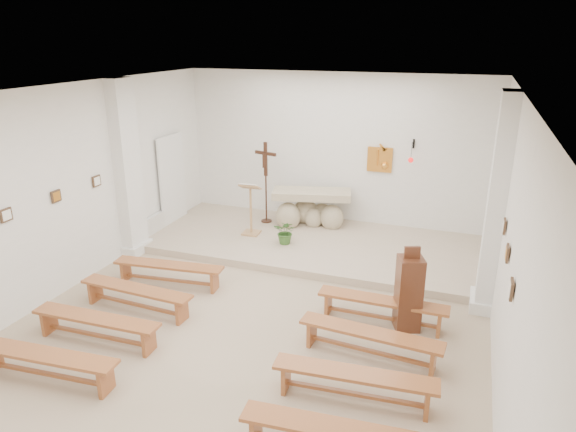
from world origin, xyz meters
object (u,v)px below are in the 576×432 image
at_px(altar, 310,210).
at_px(bench_right_second, 370,338).
at_px(donation_pedestal, 409,293).
at_px(bench_right_front, 382,305).
at_px(lectern, 251,209).
at_px(bench_left_second, 136,293).
at_px(bench_right_third, 355,380).
at_px(crucifix_stand, 266,177).
at_px(bench_left_front, 169,269).
at_px(bench_left_fourth, 46,360).
at_px(bench_left_third, 96,323).

distance_m(altar, bench_right_second, 4.94).
bearing_deg(bench_right_second, donation_pedestal, 73.19).
bearing_deg(bench_right_front, lectern, 143.55).
xyz_separation_m(bench_left_second, bench_right_third, (3.80, -0.96, 0.00)).
bearing_deg(crucifix_stand, lectern, -75.74).
height_order(lectern, donation_pedestal, donation_pedestal).
xyz_separation_m(crucifix_stand, donation_pedestal, (3.64, -3.30, -0.63)).
height_order(altar, bench_right_front, altar).
height_order(bench_left_front, bench_right_third, same).
distance_m(crucifix_stand, donation_pedestal, 4.95).
bearing_deg(bench_left_second, donation_pedestal, 16.00).
relative_size(lectern, bench_right_second, 0.59).
distance_m(crucifix_stand, bench_left_second, 4.39).
height_order(crucifix_stand, bench_left_fourth, crucifix_stand).
bearing_deg(bench_right_second, bench_left_second, -175.53).
xyz_separation_m(altar, bench_right_third, (2.24, -5.36, -0.18)).
bearing_deg(bench_left_third, bench_left_second, 88.29).
height_order(donation_pedestal, bench_right_second, donation_pedestal).
distance_m(bench_right_front, bench_left_third, 4.25).
relative_size(altar, bench_left_third, 0.92).
xyz_separation_m(bench_right_second, bench_left_third, (-3.80, -0.96, 0.00)).
distance_m(bench_left_second, bench_left_fourth, 1.92).
height_order(bench_right_second, bench_left_third, same).
bearing_deg(bench_left_fourth, bench_right_front, 32.72).
height_order(crucifix_stand, donation_pedestal, crucifix_stand).
height_order(bench_left_front, bench_right_second, same).
bearing_deg(bench_right_second, altar, 121.48).
relative_size(bench_right_second, bench_left_fourth, 1.00).
bearing_deg(lectern, bench_left_second, -102.52).
bearing_deg(bench_right_third, bench_left_fourth, -170.20).
height_order(bench_left_third, bench_right_third, same).
distance_m(altar, bench_right_third, 5.81).
height_order(lectern, bench_right_front, lectern).
height_order(donation_pedestal, bench_left_front, donation_pedestal).
xyz_separation_m(bench_left_front, bench_right_front, (3.80, 0.00, 0.00)).
relative_size(bench_left_front, bench_right_front, 1.01).
relative_size(crucifix_stand, bench_right_third, 0.93).
xyz_separation_m(lectern, bench_left_second, (-0.51, -3.42, -0.42)).
relative_size(bench_left_second, bench_left_third, 1.00).
distance_m(donation_pedestal, bench_left_front, 4.18).
xyz_separation_m(bench_right_second, bench_left_fourth, (-3.80, -1.92, 0.00)).
xyz_separation_m(altar, donation_pedestal, (2.62, -3.44, 0.10)).
xyz_separation_m(bench_left_front, bench_left_fourth, (0.00, -2.88, 0.00)).
relative_size(bench_right_second, bench_right_third, 1.00).
height_order(bench_right_second, bench_left_fourth, same).
distance_m(altar, bench_left_front, 3.78).
height_order(donation_pedestal, bench_right_front, donation_pedestal).
bearing_deg(donation_pedestal, bench_left_third, -176.27).
bearing_deg(lectern, bench_right_second, -50.11).
distance_m(altar, lectern, 1.45).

